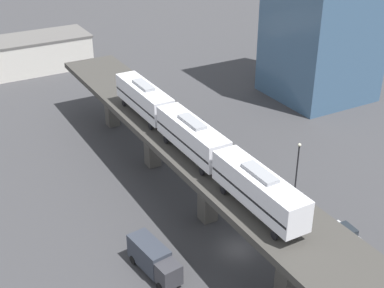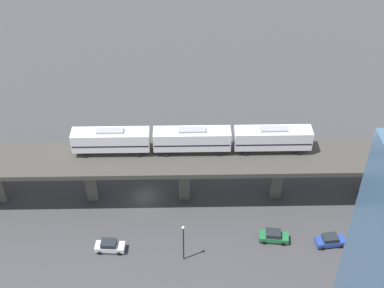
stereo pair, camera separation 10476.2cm
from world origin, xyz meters
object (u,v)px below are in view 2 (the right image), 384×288
Objects in this scene: street_car_blue at (330,240)px; delivery_truck at (154,151)px; street_car_green at (274,236)px; street_lamp at (183,240)px; street_car_silver at (110,246)px; subway_train at (192,139)px.

delivery_truck is at bearing -126.86° from street_car_blue.
street_car_green is 0.62× the size of delivery_truck.
street_car_blue is at bearing 96.31° from street_lamp.
street_car_blue is 0.62× the size of delivery_truck.
subway_train is at bearing 135.91° from street_car_silver.
subway_train is at bearing 38.89° from delivery_truck.
street_car_blue is at bearing 59.42° from subway_train.
street_car_blue is at bearing 83.54° from street_car_green.
subway_train is 8.27× the size of street_car_silver.
subway_train is 14.06m from delivery_truck.
street_car_silver is at bearing -15.25° from delivery_truck.
street_lamp is (3.38, -13.60, 3.17)m from street_car_green.
delivery_truck is at bearing -167.09° from street_lamp.
delivery_truck reaches higher than street_car_silver.
subway_train is 19.36m from street_car_green.
street_car_silver is 11.56m from street_lamp.
street_car_silver is at bearing -86.30° from street_car_green.
street_car_green is 0.66× the size of street_lamp.
street_car_silver is 0.65× the size of street_lamp.
subway_train is at bearing 174.44° from street_lamp.
delivery_truck is (-19.46, -18.83, 0.82)m from street_car_green.
delivery_truck reaches higher than street_car_blue.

